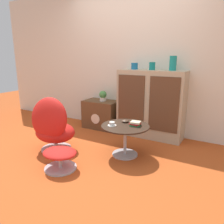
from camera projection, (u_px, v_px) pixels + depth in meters
ground_plane at (88, 156)px, 3.07m from camera, size 12.00×12.00×0.00m
wall_back at (132, 60)px, 3.93m from camera, size 6.40×0.06×2.60m
sideboard at (151, 104)px, 3.70m from camera, size 1.12×0.39×1.15m
tv_console at (101, 114)px, 4.24m from camera, size 0.66×0.42×0.54m
egg_chair at (52, 126)px, 3.15m from camera, size 0.64×0.59×0.83m
ottoman at (60, 156)px, 2.69m from camera, size 0.44×0.40×0.26m
coffee_table at (125, 134)px, 3.03m from camera, size 0.66×0.66×0.44m
vase_leftmost at (134, 66)px, 3.70m from camera, size 0.11×0.11×0.11m
vase_inner_left at (152, 66)px, 3.55m from camera, size 0.10×0.10×0.13m
vase_inner_right at (173, 63)px, 3.37m from camera, size 0.11×0.11×0.23m
potted_plant at (103, 96)px, 4.13m from camera, size 0.14×0.14×0.19m
teacup at (112, 124)px, 2.99m from camera, size 0.12×0.12×0.05m
book_stack at (135, 124)px, 2.99m from camera, size 0.15×0.14×0.06m
bowl at (125, 121)px, 3.14m from camera, size 0.10×0.10×0.04m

